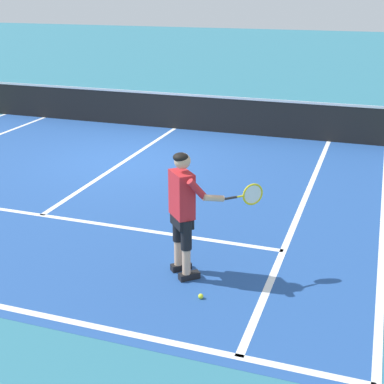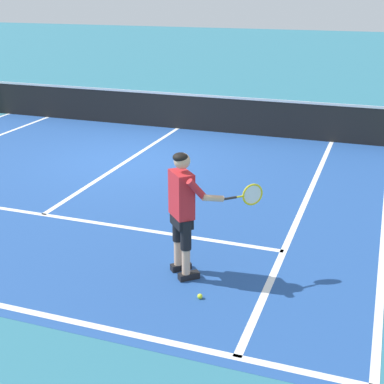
# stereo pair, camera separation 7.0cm
# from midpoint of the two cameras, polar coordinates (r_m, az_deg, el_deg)

# --- Properties ---
(ground_plane) EXTENTS (80.00, 80.00, 0.00)m
(ground_plane) POSITION_cam_midpoint_polar(r_m,az_deg,el_deg) (12.39, -6.97, 3.30)
(ground_plane) COLOR teal
(court_inner_surface) EXTENTS (10.98, 9.41, 0.00)m
(court_inner_surface) POSITION_cam_midpoint_polar(r_m,az_deg,el_deg) (11.18, -10.15, 1.21)
(court_inner_surface) COLOR #234C93
(court_inner_surface) RESTS_ON ground
(line_service) EXTENTS (8.23, 0.10, 0.01)m
(line_service) POSITION_cam_midpoint_polar(r_m,az_deg,el_deg) (9.68, -15.51, -2.33)
(line_service) COLOR white
(line_service) RESTS_ON ground
(line_centre_service) EXTENTS (0.10, 6.40, 0.01)m
(line_centre_service) POSITION_cam_midpoint_polar(r_m,az_deg,el_deg) (12.27, -7.25, 3.14)
(line_centre_service) COLOR white
(line_centre_service) RESTS_ON ground
(line_singles_right) EXTENTS (0.10, 9.01, 0.01)m
(line_singles_right) POSITION_cam_midpoint_polar(r_m,az_deg,el_deg) (9.94, 11.16, -1.35)
(line_singles_right) COLOR white
(line_singles_right) RESTS_ON ground
(line_doubles_right) EXTENTS (0.10, 9.01, 0.01)m
(line_doubles_right) POSITION_cam_midpoint_polar(r_m,az_deg,el_deg) (9.88, 19.06, -2.27)
(line_doubles_right) COLOR white
(line_doubles_right) RESTS_ON ground
(tennis_net) EXTENTS (11.96, 0.08, 1.07)m
(tennis_net) POSITION_cam_midpoint_polar(r_m,az_deg,el_deg) (14.98, -1.95, 8.44)
(tennis_net) COLOR #333338
(tennis_net) RESTS_ON ground
(tennis_player) EXTENTS (1.17, 0.71, 1.71)m
(tennis_player) POSITION_cam_midpoint_polar(r_m,az_deg,el_deg) (7.07, -1.10, -1.53)
(tennis_player) COLOR black
(tennis_player) RESTS_ON ground
(tennis_ball_near_feet) EXTENTS (0.07, 0.07, 0.07)m
(tennis_ball_near_feet) POSITION_cam_midpoint_polar(r_m,az_deg,el_deg) (6.96, 0.62, -10.75)
(tennis_ball_near_feet) COLOR #CCE02D
(tennis_ball_near_feet) RESTS_ON ground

